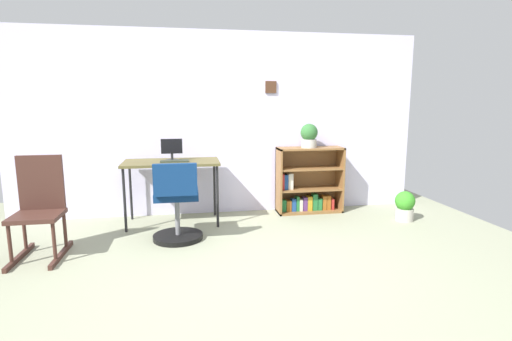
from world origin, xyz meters
TOP-DOWN VIEW (x-y plane):
  - ground_plane at (0.00, 0.00)m, footprint 6.24×6.24m
  - wall_back at (0.00, 2.15)m, footprint 5.20×0.12m
  - desk at (-0.61, 1.73)m, footprint 1.10×0.57m
  - monitor at (-0.60, 1.78)m, footprint 0.24×0.14m
  - keyboard at (-0.57, 1.66)m, footprint 0.32×0.12m
  - office_chair at (-0.54, 1.09)m, footprint 0.52×0.55m
  - rocking_chair at (-1.79, 0.93)m, footprint 0.42×0.64m
  - bookshelf_low at (1.12, 1.95)m, footprint 0.85×0.30m
  - potted_plant_on_shelf at (1.11, 1.90)m, footprint 0.22×0.22m
  - potted_plant_floor at (2.16, 1.34)m, footprint 0.24×0.24m

SIDE VIEW (x-z plane):
  - ground_plane at x=0.00m, z-range 0.00..0.00m
  - potted_plant_floor at x=2.16m, z-range 0.00..0.37m
  - office_chair at x=-0.54m, z-range -0.05..0.79m
  - bookshelf_low at x=1.12m, z-range -0.05..0.80m
  - rocking_chair at x=-1.79m, z-range 0.00..0.94m
  - desk at x=-0.61m, z-range 0.31..1.06m
  - keyboard at x=-0.57m, z-range 0.75..0.77m
  - monitor at x=-0.60m, z-range 0.75..1.01m
  - potted_plant_on_shelf at x=1.11m, z-range 0.86..1.16m
  - wall_back at x=0.00m, z-range 0.00..2.30m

